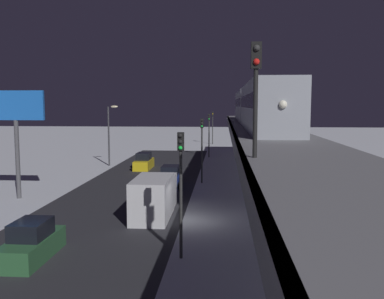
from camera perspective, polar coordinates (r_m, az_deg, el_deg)
The scene contains 15 objects.
ground_plane at distance 28.63m, azimuth -0.30°, elevation -9.65°, with size 240.00×240.00×0.00m, color silver.
avenue_asphalt at distance 29.70m, azimuth -12.08°, elevation -9.20°, with size 11.00×86.42×0.01m, color #28282D.
elevated_railway at distance 27.77m, azimuth 10.45°, elevation 0.43°, with size 5.00×86.42×5.90m.
subway_train at distance 40.94m, azimuth 8.63°, elevation 5.89°, with size 2.94×36.87×3.40m.
rail_signal at distance 14.96m, azimuth 8.62°, elevation 9.32°, with size 0.36×0.41×4.00m.
sedan_blue at distance 40.41m, azimuth -2.92°, elevation -3.87°, with size 1.91×4.68×1.97m.
sedan_green at distance 23.25m, azimuth -20.81°, elevation -11.76°, with size 1.80×4.55×1.97m.
sedan_yellow at distance 51.57m, azimuth -6.52°, elevation -1.72°, with size 1.80×4.71×1.97m.
box_truck at distance 30.11m, azimuth -5.04°, elevation -6.24°, with size 2.40×7.40×2.80m.
traffic_light_near at distance 21.05m, azimuth -1.52°, elevation -3.67°, with size 0.32×0.44×6.40m.
traffic_light_mid at distance 41.58m, azimuth 1.34°, elevation 1.16°, with size 0.32×0.44×6.40m.
traffic_light_far at distance 62.26m, azimuth 2.31°, elevation 2.79°, with size 0.32×0.44×6.40m.
traffic_light_distant at distance 82.97m, azimuth 2.80°, elevation 3.61°, with size 0.32×0.44×6.40m.
commercial_billboard at distance 37.42m, azimuth -22.69°, elevation 4.18°, with size 4.80×0.36×8.90m.
street_lamp_far at distance 54.46m, azimuth -10.96°, elevation 2.87°, with size 1.35×0.44×7.65m.
Camera 1 is at (-2.18, 27.47, 7.76)m, focal length 39.53 mm.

